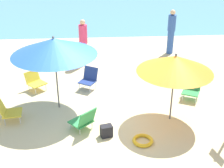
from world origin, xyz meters
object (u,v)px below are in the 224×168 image
beach_chair_e (84,120)px  person_b (83,42)px  person_a (171,32)px  swim_ring (143,140)px  beach_chair_a (35,81)px  beach_bag (106,131)px  umbrella_blue (54,47)px  beach_chair_d (89,78)px  beach_chair_c (192,88)px  umbrella_orange (175,64)px  beach_chair_b (8,111)px

beach_chair_e → person_b: size_ratio=0.45×
person_a → swim_ring: 5.99m
beach_chair_a → person_a: size_ratio=0.41×
beach_bag → person_b: bearing=97.4°
umbrella_blue → beach_chair_d: umbrella_blue is taller
beach_chair_c → swim_ring: (-1.71, -1.99, -0.28)m
umbrella_orange → beach_chair_d: umbrella_orange is taller
person_b → beach_bag: size_ratio=5.62×
umbrella_orange → person_a: 4.85m
beach_chair_d → person_a: 4.26m
beach_chair_d → beach_chair_b: bearing=-20.1°
beach_chair_d → beach_chair_e: (-0.12, -2.23, -0.05)m
person_a → beach_bag: person_a is taller
beach_chair_a → beach_chair_e: size_ratio=0.95×
swim_ring → beach_bag: bearing=160.8°
person_a → person_b: size_ratio=1.04×
beach_chair_e → beach_bag: size_ratio=2.51×
umbrella_orange → umbrella_blue: bearing=165.0°
swim_ring → beach_chair_a: bearing=135.2°
person_b → person_a: bearing=13.8°
umbrella_orange → beach_chair_c: bearing=51.0°
beach_chair_a → beach_bag: size_ratio=2.39×
beach_chair_a → beach_chair_b: beach_chair_b is taller
beach_chair_a → beach_bag: beach_chair_a is taller
umbrella_orange → beach_chair_e: bearing=-170.3°
beach_chair_a → beach_chair_c: beach_chair_c is taller
person_b → swim_ring: 4.97m
beach_chair_e → person_a: size_ratio=0.43×
beach_chair_c → beach_chair_a: bearing=-73.8°
beach_chair_d → person_a: size_ratio=0.39×
person_b → beach_chair_e: bearing=-90.5°
beach_chair_b → beach_chair_e: size_ratio=0.82×
person_a → beach_bag: (-2.76, -5.32, -0.72)m
beach_chair_b → person_a: person_a is taller
beach_chair_e → swim_ring: size_ratio=1.51×
umbrella_blue → beach_chair_d: size_ratio=3.32×
umbrella_blue → beach_chair_a: 2.01m
beach_chair_c → person_b: size_ratio=0.43×
beach_chair_d → beach_bag: 2.54m
umbrella_blue → beach_bag: bearing=-49.1°
umbrella_blue → beach_chair_b: 1.98m
beach_chair_b → beach_chair_c: size_ratio=0.87×
beach_chair_a → beach_chair_d: (1.63, -0.04, 0.06)m
umbrella_orange → beach_chair_a: size_ratio=2.63×
beach_chair_c → person_a: (0.23, 3.61, 0.54)m
beach_chair_a → beach_chair_e: (1.50, -2.27, 0.01)m
beach_chair_a → person_b: person_b is taller
beach_chair_b → person_b: size_ratio=0.37×
beach_chair_d → swim_ring: size_ratio=1.36×
beach_chair_d → beach_chair_c: bearing=105.1°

